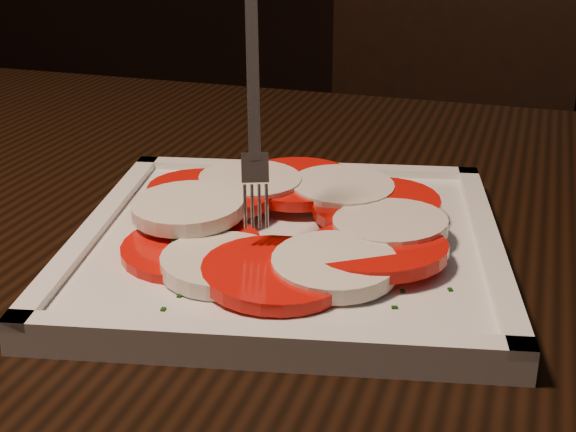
{
  "coord_description": "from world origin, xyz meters",
  "views": [
    {
      "loc": [
        -0.03,
        -0.26,
        0.99
      ],
      "look_at": [
        -0.12,
        0.23,
        0.78
      ],
      "focal_mm": 50.0,
      "sensor_mm": 36.0,
      "label": 1
    }
  ],
  "objects_px": {
    "plate": "(288,247)",
    "fork": "(253,101)",
    "chair": "(423,179)",
    "table": "(295,337)"
  },
  "relations": [
    {
      "from": "plate",
      "to": "fork",
      "type": "height_order",
      "value": "fork"
    },
    {
      "from": "chair",
      "to": "fork",
      "type": "distance_m",
      "value": 0.87
    },
    {
      "from": "plate",
      "to": "fork",
      "type": "bearing_deg",
      "value": -147.07
    },
    {
      "from": "chair",
      "to": "plate",
      "type": "bearing_deg",
      "value": -77.95
    },
    {
      "from": "plate",
      "to": "chair",
      "type": "bearing_deg",
      "value": 83.76
    },
    {
      "from": "table",
      "to": "chair",
      "type": "xyz_separation_m",
      "value": [
        0.09,
        0.72,
        -0.12
      ]
    },
    {
      "from": "plate",
      "to": "table",
      "type": "bearing_deg",
      "value": 95.05
    },
    {
      "from": "table",
      "to": "fork",
      "type": "relative_size",
      "value": 8.89
    },
    {
      "from": "table",
      "to": "chair",
      "type": "bearing_deg",
      "value": 82.86
    },
    {
      "from": "fork",
      "to": "table",
      "type": "bearing_deg",
      "value": 64.41
    }
  ]
}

